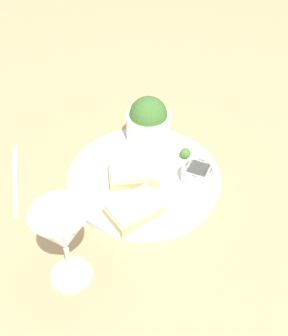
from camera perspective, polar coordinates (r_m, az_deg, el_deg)
The scene contains 9 objects.
ground_plane at distance 0.84m, azimuth 0.00°, elevation -1.68°, with size 4.00×4.00×0.00m, color tan.
dinner_plate at distance 0.83m, azimuth 0.00°, elevation -1.34°, with size 0.30×0.30×0.01m.
salad_bowl at distance 0.88m, azimuth 0.59°, elevation 6.36°, with size 0.09×0.09×0.10m.
sauce_ramekin at distance 0.81m, azimuth 7.29°, elevation -0.70°, with size 0.06×0.06×0.03m.
cheese_toast_near at distance 0.81m, azimuth -1.46°, elevation -0.72°, with size 0.11×0.11×0.03m.
cheese_toast_far at distance 0.75m, azimuth -1.22°, elevation -5.50°, with size 0.10×0.07×0.03m.
wine_glass at distance 0.62m, azimuth -10.96°, elevation -8.68°, with size 0.08×0.08×0.16m.
garnish at distance 0.86m, azimuth 5.61°, elevation 2.01°, with size 0.02×0.02×0.02m.
fork at distance 0.88m, azimuth -17.08°, elevation -1.25°, with size 0.11×0.18×0.01m.
Camera 1 is at (0.40, 0.43, 0.60)m, focal length 45.00 mm.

